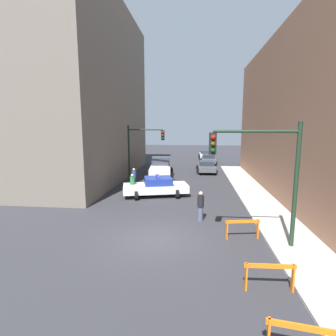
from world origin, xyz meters
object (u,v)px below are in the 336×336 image
Objects in this scene: pedestrian_sidewalk at (201,206)px; barrier_back at (243,226)px; parked_car_near at (206,166)px; barrier_mid at (270,272)px; parked_car_mid at (208,159)px; pedestrian_crossing at (132,185)px; pedestrian_corner at (134,178)px; traffic_light_far at (140,145)px; traffic_light_near at (267,166)px; parked_car_far at (206,155)px; police_car at (156,186)px; white_truck at (161,168)px.

pedestrian_sidewalk is 2.83m from barrier_back.
parked_car_near is 15.44m from pedestrian_sidewalk.
pedestrian_sidewalk is at bearing 108.97° from barrier_mid.
pedestrian_crossing reaches higher than parked_car_mid.
barrier_mid is at bearing 1.50° from pedestrian_corner.
parked_car_mid is at bearing 90.96° from barrier_back.
barrier_back is at bearing 92.55° from barrier_mid.
parked_car_near is at bearing 39.67° from traffic_light_far.
parked_car_near is at bearing 93.09° from barrier_back.
parked_car_near reaches higher than barrier_back.
traffic_light_far is 3.28× the size of barrier_back.
barrier_mid is (-0.56, -3.09, -2.91)m from traffic_light_near.
pedestrian_corner is (-6.33, -8.12, 0.19)m from parked_car_near.
traffic_light_far is 3.13× the size of pedestrian_corner.
traffic_light_near is 1.00× the size of traffic_light_far.
pedestrian_crossing is at bearing -119.82° from parked_car_near.
pedestrian_corner is at bearing -77.68° from pedestrian_sidewalk.
pedestrian_sidewalk reaches higher than parked_car_far.
parked_car_mid is at bearing -29.51° from police_car.
pedestrian_sidewalk is at bearing 132.34° from traffic_light_near.
white_truck is at bearing 112.79° from traffic_light_near.
barrier_back is (0.58, -29.92, -0.06)m from parked_car_far.
white_truck is 3.35× the size of pedestrian_corner.
traffic_light_far is 6.33m from police_car.
police_car is 3.30m from pedestrian_corner.
parked_car_near is 6.75m from parked_car_mid.
pedestrian_sidewalk is at bearing -61.85° from traffic_light_far.
pedestrian_corner reaches higher than parked_car_mid.
traffic_light_near is at bearing 108.16° from pedestrian_sidewalk.
white_truck is at bearing -150.28° from parked_car_near.
parked_car_near is at bearing 150.47° from pedestrian_crossing.
parked_car_mid is at bearing 84.16° from parked_car_near.
pedestrian_crossing reaches higher than barrier_mid.
parked_car_far is 23.95m from pedestrian_crossing.
pedestrian_sidewalk is at bearing 8.66° from pedestrian_corner.
traffic_light_near is at bearing -46.00° from barrier_back.
white_truck is 15.72m from barrier_back.
barrier_back is (1.87, -2.10, -0.24)m from pedestrian_sidewalk.
police_car is at bearing 14.79° from pedestrian_corner.
traffic_light_far is 1.21× the size of parked_car_mid.
pedestrian_crossing reaches higher than parked_car_near.
traffic_light_near reaches higher than white_truck.
pedestrian_crossing is (0.52, -5.45, -2.54)m from traffic_light_far.
barrier_mid is at bearing -89.58° from parked_car_far.
white_truck reaches higher than pedestrian_corner.
traffic_light_near reaches higher than traffic_light_far.
traffic_light_near is 3.28× the size of barrier_back.
white_truck is at bearing 135.82° from pedestrian_corner.
pedestrian_crossing is 1.00× the size of pedestrian_sidewalk.
pedestrian_sidewalk is at bearing -93.43° from parked_car_mid.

